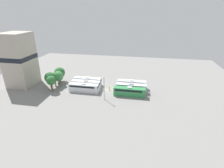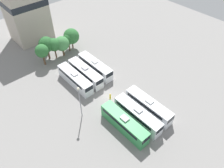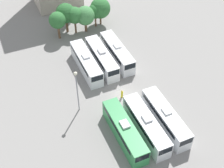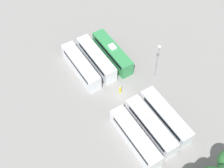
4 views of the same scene
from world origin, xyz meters
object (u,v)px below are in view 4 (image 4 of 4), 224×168
(worker_person, at_px, (120,90))
(bus_1, at_px, (96,59))
(bus_4, at_px, (151,126))
(light_pole, at_px, (158,56))
(bus_2, at_px, (81,66))
(bus_3, at_px, (166,117))
(bus_0, at_px, (112,53))
(bus_5, at_px, (135,138))

(worker_person, bearing_deg, bus_1, -88.89)
(bus_4, xyz_separation_m, light_pole, (-8.04, -9.41, 3.94))
(bus_4, height_order, worker_person, bus_4)
(bus_2, xyz_separation_m, bus_3, (-6.83, 17.87, 0.00))
(bus_1, xyz_separation_m, bus_2, (3.55, 0.12, 0.00))
(bus_3, relative_size, bus_4, 1.00)
(bus_3, distance_m, light_pole, 11.13)
(bus_0, relative_size, bus_3, 1.00)
(bus_2, height_order, bus_4, same)
(bus_0, xyz_separation_m, bus_5, (7.01, 18.24, 0.00))
(bus_5, distance_m, worker_person, 10.80)
(bus_0, distance_m, bus_3, 17.67)
(bus_0, relative_size, bus_2, 1.00)
(bus_4, relative_size, worker_person, 6.66)
(bus_1, height_order, bus_3, same)
(bus_0, distance_m, bus_5, 19.55)
(bus_1, height_order, light_pole, light_pole)
(bus_1, relative_size, worker_person, 6.66)
(bus_2, relative_size, bus_3, 1.00)
(bus_4, relative_size, light_pole, 1.36)
(bus_5, bearing_deg, worker_person, -109.68)
(bus_3, bearing_deg, bus_1, -79.66)
(worker_person, relative_size, light_pole, 0.20)
(bus_4, distance_m, light_pole, 12.99)
(bus_0, bearing_deg, worker_person, 67.32)
(bus_3, distance_m, bus_5, 6.76)
(bus_2, xyz_separation_m, bus_4, (-3.55, 18.02, 0.00))
(bus_1, bearing_deg, bus_4, 89.99)
(bus_4, distance_m, bus_5, 3.48)
(bus_1, distance_m, worker_person, 8.49)
(bus_2, relative_size, light_pole, 1.36)
(bus_1, bearing_deg, bus_5, 79.45)
(bus_5, bearing_deg, bus_1, -100.55)
(bus_3, distance_m, bus_4, 3.29)
(bus_1, distance_m, bus_3, 18.28)
(bus_3, relative_size, worker_person, 6.66)
(bus_5, distance_m, light_pole, 15.63)
(bus_4, height_order, light_pole, light_pole)
(bus_0, bearing_deg, light_pole, 118.07)
(bus_3, relative_size, light_pole, 1.36)
(worker_person, bearing_deg, bus_4, 89.02)
(bus_0, distance_m, light_pole, 10.31)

